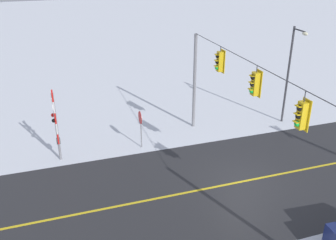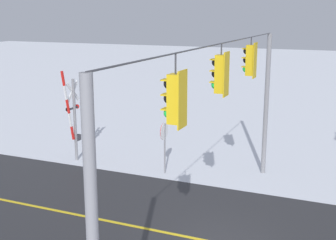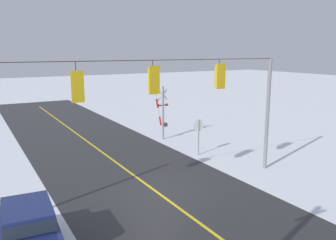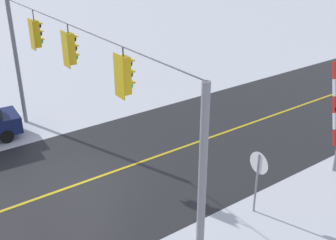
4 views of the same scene
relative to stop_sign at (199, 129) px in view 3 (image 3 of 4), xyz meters
The scene contains 5 objects.
ground_plane 6.83m from the stop_sign, 38.06° to the left, with size 160.00×160.00×0.00m, color silver.
signal_span 7.10m from the stop_sign, 37.79° to the left, with size 14.20×0.47×6.22m.
stop_sign is the anchor object (origin of this frame).
railroad_crossing 4.75m from the stop_sign, 89.56° to the right, with size 1.37×0.31×4.47m.
parked_car_navy 13.15m from the stop_sign, 30.73° to the left, with size 2.04×4.29×1.74m.
Camera 3 is at (7.38, 13.91, 6.62)m, focal length 37.62 mm.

